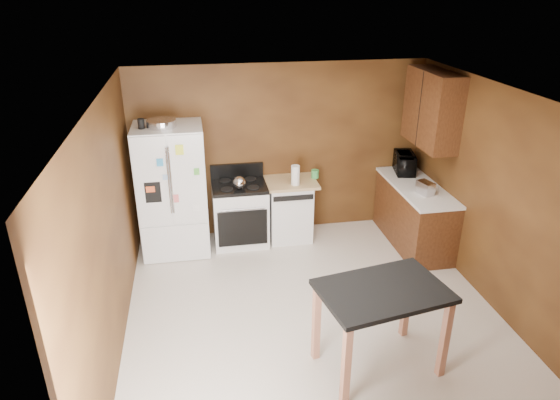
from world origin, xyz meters
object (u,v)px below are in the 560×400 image
object	(u,v)px
green_canister	(315,174)
pen_cup	(141,124)
island	(382,302)
roasting_pan	(161,123)
gas_range	(240,213)
microwave	(404,164)
kettle	(239,183)
paper_towel	(295,175)
dishwasher	(289,209)
toaster	(425,188)
refrigerator	(173,190)

from	to	relation	value
green_canister	pen_cup	bearing A→B (deg)	-174.67
pen_cup	island	distance (m)	3.67
roasting_pan	gas_range	distance (m)	1.69
microwave	kettle	bearing A→B (deg)	106.66
roasting_pan	gas_range	size ratio (longest dim) A/B	0.34
paper_towel	microwave	distance (m)	1.68
dishwasher	island	xyz separation A→B (m)	(0.34, -2.82, 0.31)
kettle	gas_range	size ratio (longest dim) A/B	0.16
gas_range	paper_towel	bearing A→B (deg)	-8.57
kettle	microwave	bearing A→B (deg)	4.76
toaster	refrigerator	xyz separation A→B (m)	(-3.32, 0.71, -0.09)
green_canister	refrigerator	world-z (taller)	refrigerator
paper_towel	pen_cup	bearing A→B (deg)	-179.58
refrigerator	gas_range	xyz separation A→B (m)	(0.91, 0.06, -0.44)
paper_towel	green_canister	xyz separation A→B (m)	(0.33, 0.20, -0.08)
roasting_pan	refrigerator	size ratio (longest dim) A/B	0.21
kettle	island	distance (m)	2.86
island	roasting_pan	bearing A→B (deg)	126.87
pen_cup	refrigerator	size ratio (longest dim) A/B	0.07
roasting_pan	pen_cup	world-z (taller)	pen_cup
roasting_pan	microwave	distance (m)	3.52
roasting_pan	gas_range	world-z (taller)	roasting_pan
roasting_pan	pen_cup	xyz separation A→B (m)	(-0.25, -0.04, 0.02)
microwave	dishwasher	world-z (taller)	microwave
paper_towel	island	world-z (taller)	paper_towel
kettle	refrigerator	distance (m)	0.91
pen_cup	green_canister	bearing A→B (deg)	5.33
gas_range	green_canister	bearing A→B (deg)	4.38
gas_range	dishwasher	world-z (taller)	gas_range
island	microwave	bearing A→B (deg)	63.88
refrigerator	island	xyz separation A→B (m)	(1.97, -2.74, -0.14)
refrigerator	gas_range	size ratio (longest dim) A/B	1.64
kettle	toaster	xyz separation A→B (m)	(2.42, -0.61, -0.00)
island	gas_range	bearing A→B (deg)	110.72
toaster	green_canister	bearing A→B (deg)	130.65
refrigerator	gas_range	bearing A→B (deg)	3.81
pen_cup	toaster	bearing A→B (deg)	-9.93
green_canister	gas_range	world-z (taller)	gas_range
microwave	green_canister	bearing A→B (deg)	100.26
paper_towel	gas_range	world-z (taller)	paper_towel
microwave	paper_towel	bearing A→B (deg)	107.49
microwave	dishwasher	bearing A→B (deg)	102.63
pen_cup	island	world-z (taller)	pen_cup
paper_towel	refrigerator	bearing A→B (deg)	178.08
paper_towel	microwave	xyz separation A→B (m)	(1.68, 0.16, 0.00)
paper_towel	refrigerator	distance (m)	1.70
dishwasher	island	distance (m)	2.86
gas_range	kettle	bearing A→B (deg)	-92.82
refrigerator	kettle	bearing A→B (deg)	-6.19
pen_cup	microwave	size ratio (longest dim) A/B	0.26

